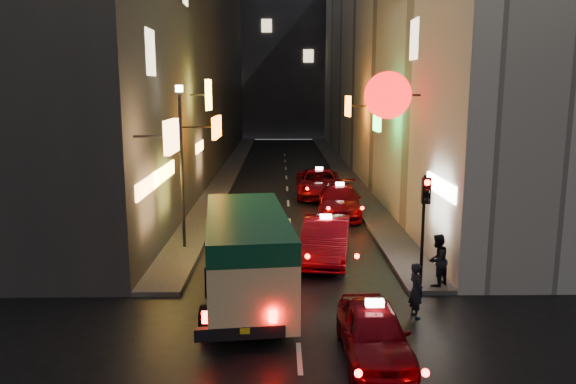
{
  "coord_description": "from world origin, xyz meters",
  "views": [
    {
      "loc": [
        -0.45,
        -8.28,
        6.3
      ],
      "look_at": [
        -0.14,
        13.0,
        2.32
      ],
      "focal_mm": 35.0,
      "sensor_mm": 36.0,
      "label": 1
    }
  ],
  "objects_px": {
    "minibus": "(247,248)",
    "lamp_post": "(181,156)",
    "taxi_near": "(374,328)",
    "pedestrian_crossing": "(416,287)",
    "traffic_light": "(425,207)"
  },
  "relations": [
    {
      "from": "minibus",
      "to": "lamp_post",
      "type": "relative_size",
      "value": 1.06
    },
    {
      "from": "taxi_near",
      "to": "pedestrian_crossing",
      "type": "xyz_separation_m",
      "value": [
        1.55,
        2.36,
        0.14
      ]
    },
    {
      "from": "pedestrian_crossing",
      "to": "traffic_light",
      "type": "bearing_deg",
      "value": -33.29
    },
    {
      "from": "minibus",
      "to": "pedestrian_crossing",
      "type": "height_order",
      "value": "minibus"
    },
    {
      "from": "minibus",
      "to": "taxi_near",
      "type": "distance_m",
      "value": 4.7
    },
    {
      "from": "minibus",
      "to": "pedestrian_crossing",
      "type": "distance_m",
      "value": 4.88
    },
    {
      "from": "taxi_near",
      "to": "pedestrian_crossing",
      "type": "height_order",
      "value": "pedestrian_crossing"
    },
    {
      "from": "minibus",
      "to": "traffic_light",
      "type": "height_order",
      "value": "traffic_light"
    },
    {
      "from": "minibus",
      "to": "lamp_post",
      "type": "distance_m",
      "value": 6.61
    },
    {
      "from": "pedestrian_crossing",
      "to": "lamp_post",
      "type": "xyz_separation_m",
      "value": [
        -7.5,
        6.64,
        2.84
      ]
    },
    {
      "from": "minibus",
      "to": "lamp_post",
      "type": "xyz_separation_m",
      "value": [
        -2.79,
        5.65,
        1.99
      ]
    },
    {
      "from": "minibus",
      "to": "traffic_light",
      "type": "relative_size",
      "value": 1.88
    },
    {
      "from": "taxi_near",
      "to": "lamp_post",
      "type": "xyz_separation_m",
      "value": [
        -5.95,
        9.0,
        2.97
      ]
    },
    {
      "from": "taxi_near",
      "to": "lamp_post",
      "type": "distance_m",
      "value": 11.19
    },
    {
      "from": "minibus",
      "to": "pedestrian_crossing",
      "type": "relative_size",
      "value": 3.71
    }
  ]
}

